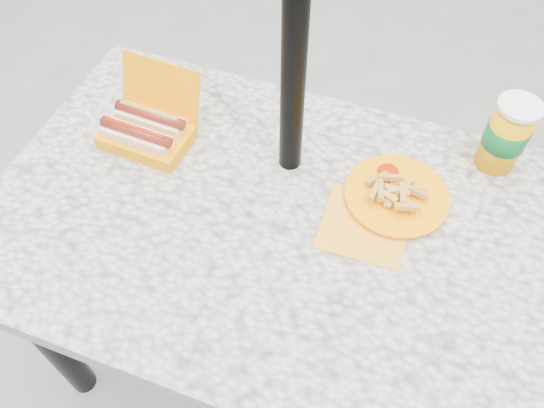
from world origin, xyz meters
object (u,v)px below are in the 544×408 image
(soda_cup, at_px, (506,135))
(hotdog_box, at_px, (147,129))
(fries_plate, at_px, (393,197))
(umbrella_pole, at_px, (295,31))

(soda_cup, bearing_deg, hotdog_box, -164.72)
(hotdog_box, height_order, fries_plate, hotdog_box)
(umbrella_pole, distance_m, fries_plate, 0.42)
(hotdog_box, distance_m, fries_plate, 0.58)
(hotdog_box, xyz_separation_m, fries_plate, (0.58, 0.02, -0.02))
(umbrella_pole, xyz_separation_m, fries_plate, (0.25, -0.03, -0.34))
(fries_plate, bearing_deg, hotdog_box, -177.65)
(umbrella_pole, bearing_deg, soda_cup, 20.06)
(soda_cup, bearing_deg, umbrella_pole, -159.94)
(umbrella_pole, xyz_separation_m, hotdog_box, (-0.33, -0.05, -0.31))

